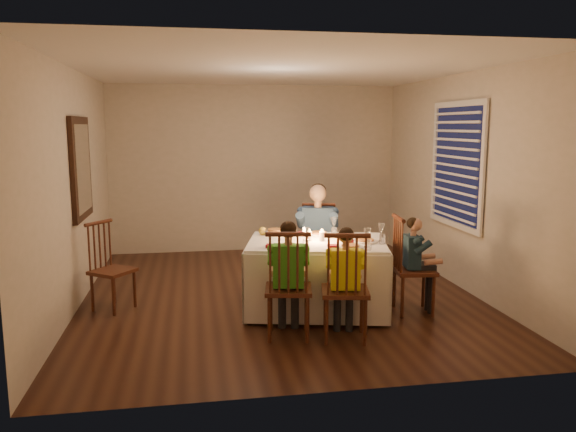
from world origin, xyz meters
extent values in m
plane|color=black|center=(0.00, 0.00, 0.00)|extent=(5.00, 5.00, 0.00)
cube|color=beige|center=(-2.25, 0.00, 1.30)|extent=(0.02, 5.00, 2.60)
cube|color=beige|center=(2.25, 0.00, 1.30)|extent=(0.02, 5.00, 2.60)
cube|color=beige|center=(0.00, 2.50, 1.30)|extent=(4.50, 0.02, 2.60)
plane|color=white|center=(0.00, 0.00, 2.60)|extent=(5.00, 5.00, 0.00)
cube|color=white|center=(0.30, -0.64, 0.75)|extent=(1.62, 1.31, 0.04)
cube|color=white|center=(0.42, -0.13, 0.38)|extent=(1.44, 0.34, 0.71)
cube|color=white|center=(0.19, -1.15, 0.38)|extent=(1.44, 0.34, 0.71)
cube|color=white|center=(1.01, -0.80, 0.38)|extent=(0.25, 1.04, 0.71)
cube|color=white|center=(-0.40, -0.48, 0.38)|extent=(0.25, 1.04, 0.71)
cylinder|color=white|center=(0.40, -0.31, 0.78)|extent=(0.31, 0.31, 0.02)
cylinder|color=white|center=(-0.04, -0.91, 0.78)|extent=(0.31, 0.31, 0.02)
cylinder|color=white|center=(0.56, -1.03, 0.78)|extent=(0.31, 0.31, 0.02)
cylinder|color=white|center=(0.79, -0.79, 0.78)|extent=(0.31, 0.31, 0.02)
cylinder|color=white|center=(0.22, -0.62, 0.82)|extent=(0.06, 0.06, 0.10)
cylinder|color=white|center=(0.36, -0.65, 0.82)|extent=(0.06, 0.06, 0.10)
sphere|color=yellow|center=(-0.22, -0.21, 0.81)|extent=(0.09, 0.09, 0.09)
sphere|color=#E04E12|center=(0.56, -0.65, 0.81)|extent=(0.08, 0.08, 0.08)
imported|color=white|center=(-0.08, -0.25, 0.79)|extent=(0.31, 0.31, 0.06)
cube|color=black|center=(-2.22, 0.30, 1.50)|extent=(0.05, 0.95, 1.15)
cube|color=white|center=(-2.19, 0.30, 1.50)|extent=(0.01, 0.78, 0.98)
cube|color=#0C1133|center=(2.23, 0.10, 1.50)|extent=(0.01, 1.20, 1.40)
cube|color=white|center=(2.21, 0.10, 1.50)|extent=(0.03, 1.34, 1.54)
camera|label=1|loc=(-0.97, -6.33, 1.97)|focal=35.00mm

